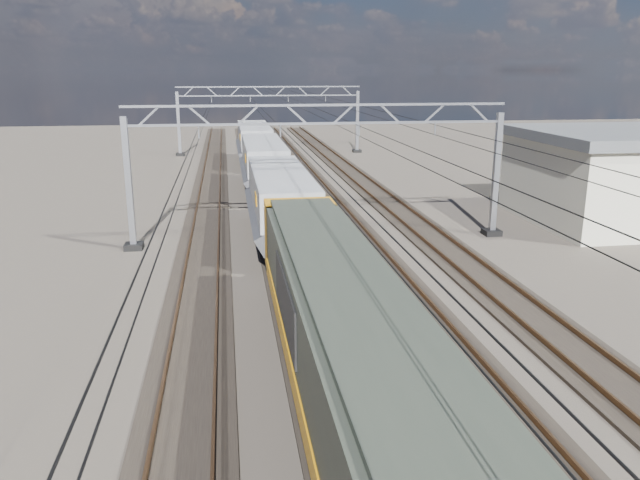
{
  "coord_description": "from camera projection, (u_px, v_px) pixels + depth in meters",
  "views": [
    {
      "loc": [
        -4.71,
        -27.25,
        8.71
      ],
      "look_at": [
        -1.26,
        -4.35,
        2.4
      ],
      "focal_mm": 35.0,
      "sensor_mm": 36.0,
      "label": 1
    }
  ],
  "objects": [
    {
      "name": "ground",
      "position": [
        333.0,
        264.0,
        28.96
      ],
      "size": [
        160.0,
        160.0,
        0.0
      ],
      "primitive_type": "plane",
      "color": "black",
      "rests_on": "ground"
    },
    {
      "name": "track_outer_west",
      "position": [
        202.0,
        269.0,
        28.08
      ],
      "size": [
        2.6,
        140.0,
        0.3
      ],
      "color": "black",
      "rests_on": "ground"
    },
    {
      "name": "track_loco",
      "position": [
        290.0,
        265.0,
        28.66
      ],
      "size": [
        2.6,
        140.0,
        0.3
      ],
      "color": "black",
      "rests_on": "ground"
    },
    {
      "name": "track_inner_east",
      "position": [
        375.0,
        261.0,
        29.23
      ],
      "size": [
        2.6,
        140.0,
        0.3
      ],
      "color": "black",
      "rests_on": "ground"
    },
    {
      "name": "track_outer_east",
      "position": [
        456.0,
        257.0,
        29.8
      ],
      "size": [
        2.6,
        140.0,
        0.3
      ],
      "color": "black",
      "rests_on": "ground"
    },
    {
      "name": "catenary_gantry_mid",
      "position": [
        320.0,
        168.0,
        31.75
      ],
      "size": [
        19.9,
        0.9,
        7.11
      ],
      "color": "#8F939C",
      "rests_on": "ground"
    },
    {
      "name": "catenary_gantry_far",
      "position": [
        270.0,
        117.0,
        66.1
      ],
      "size": [
        19.9,
        0.9,
        7.11
      ],
      "color": "#8F939C",
      "rests_on": "ground"
    },
    {
      "name": "overhead_wires",
      "position": [
        310.0,
        125.0,
        35.08
      ],
      "size": [
        12.03,
        140.0,
        0.53
      ],
      "color": "black",
      "rests_on": "ground"
    },
    {
      "name": "locomotive",
      "position": [
        343.0,
        336.0,
        15.53
      ],
      "size": [
        2.76,
        21.1,
        3.62
      ],
      "color": "black",
      "rests_on": "ground"
    },
    {
      "name": "hopper_wagon_lead",
      "position": [
        281.0,
        199.0,
        32.43
      ],
      "size": [
        3.38,
        13.0,
        3.25
      ],
      "color": "black",
      "rests_on": "ground"
    },
    {
      "name": "hopper_wagon_mid",
      "position": [
        264.0,
        161.0,
        45.98
      ],
      "size": [
        3.38,
        13.0,
        3.25
      ],
      "color": "black",
      "rests_on": "ground"
    },
    {
      "name": "hopper_wagon_third",
      "position": [
        254.0,
        141.0,
        59.53
      ],
      "size": [
        3.38,
        13.0,
        3.25
      ],
      "color": "black",
      "rests_on": "ground"
    }
  ]
}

